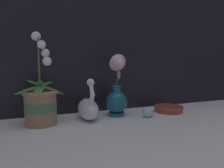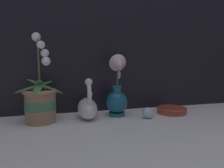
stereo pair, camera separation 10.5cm
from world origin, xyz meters
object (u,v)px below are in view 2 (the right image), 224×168
Objects in this scene: orchid_potted_plant at (40,100)px; amber_dish at (172,110)px; glass_sphere at (148,113)px; swan_figurine at (87,107)px; blue_vase at (117,94)px.

orchid_potted_plant is 2.57× the size of amber_dish.
glass_sphere is at bearing -7.38° from orchid_potted_plant.
swan_figurine reaches higher than amber_dish.
swan_figurine is at bearing 1.20° from orchid_potted_plant.
glass_sphere is (0.49, -0.06, -0.07)m from orchid_potted_plant.
swan_figurine is 0.16m from blue_vase.
glass_sphere is 0.17m from amber_dish.
blue_vase reaches higher than glass_sphere.
blue_vase is at bearing 150.21° from glass_sphere.
swan_figurine is 0.44m from amber_dish.
amber_dish is at bearing -0.59° from orchid_potted_plant.
swan_figurine is (0.21, 0.00, -0.04)m from orchid_potted_plant.
swan_figurine is 0.65× the size of blue_vase.
amber_dish is (0.29, -0.02, -0.09)m from blue_vase.
orchid_potted_plant is at bearing -178.80° from swan_figurine.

